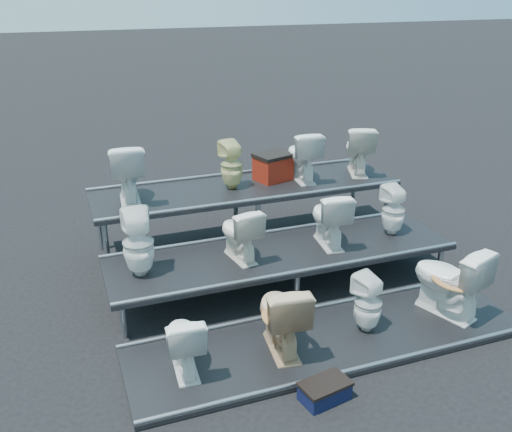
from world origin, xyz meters
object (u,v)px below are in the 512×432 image
object	(u,v)px
toilet_4	(138,243)
step_stool	(325,392)
toilet_1	(281,315)
toilet_6	(329,218)
toilet_9	(232,165)
toilet_7	(394,210)
toilet_3	(449,279)
red_crate	(273,168)
toilet_0	(183,341)
toilet_5	(240,233)
toilet_8	(127,172)
toilet_2	(368,303)
toilet_11	(358,149)
toilet_10	(302,155)

from	to	relation	value
toilet_4	step_stool	distance (m)	2.55
toilet_1	toilet_6	size ratio (longest dim) A/B	1.11
toilet_1	toilet_9	bearing A→B (deg)	-90.76
toilet_7	toilet_3	bearing A→B (deg)	82.69
toilet_7	red_crate	bearing A→B (deg)	-55.61
toilet_3	step_stool	size ratio (longest dim) A/B	1.93
toilet_0	red_crate	world-z (taller)	red_crate
toilet_5	toilet_6	size ratio (longest dim) A/B	0.93
toilet_8	red_crate	xyz separation A→B (m)	(2.05, 0.13, -0.22)
toilet_4	toilet_2	bearing A→B (deg)	151.56
toilet_2	toilet_5	xyz separation A→B (m)	(-0.98, 1.30, 0.40)
toilet_7	red_crate	size ratio (longest dim) A/B	1.39
toilet_4	toilet_11	world-z (taller)	toilet_11
toilet_7	red_crate	world-z (taller)	red_crate
toilet_5	step_stool	distance (m)	2.19
toilet_4	toilet_11	xyz separation A→B (m)	(3.43, 1.30, 0.38)
toilet_1	step_stool	distance (m)	0.86
toilet_1	toilet_8	distance (m)	2.92
toilet_7	toilet_9	bearing A→B (deg)	-39.50
toilet_2	toilet_4	bearing A→B (deg)	-48.19
toilet_8	toilet_9	distance (m)	1.39
toilet_8	toilet_1	bearing A→B (deg)	116.82
toilet_0	toilet_11	bearing A→B (deg)	-137.69
toilet_7	toilet_10	world-z (taller)	toilet_10
toilet_9	toilet_2	bearing A→B (deg)	95.90
toilet_9	toilet_11	distance (m)	1.94
step_stool	toilet_2	bearing A→B (deg)	30.54
toilet_10	toilet_11	size ratio (longest dim) A/B	0.99
toilet_2	step_stool	world-z (taller)	toilet_2
toilet_5	toilet_11	xyz separation A→B (m)	(2.27, 1.30, 0.43)
toilet_4	red_crate	size ratio (longest dim) A/B	1.64
toilet_1	toilet_3	size ratio (longest dim) A/B	0.94
toilet_6	step_stool	world-z (taller)	toilet_6
red_crate	toilet_8	bearing A→B (deg)	166.70
toilet_5	toilet_7	world-z (taller)	toilet_5
toilet_11	red_crate	bearing A→B (deg)	14.65
toilet_10	red_crate	size ratio (longest dim) A/B	1.54
red_crate	toilet_11	bearing A→B (deg)	-22.99
toilet_5	toilet_7	size ratio (longest dim) A/B	1.01
toilet_7	toilet_0	bearing A→B (deg)	20.11
toilet_5	toilet_0	bearing A→B (deg)	43.97
toilet_5	toilet_11	world-z (taller)	toilet_11
toilet_3	toilet_0	bearing A→B (deg)	-19.40
toilet_8	toilet_2	bearing A→B (deg)	132.81
toilet_1	red_crate	xyz separation A→B (m)	(0.99, 2.73, 0.58)
toilet_4	toilet_11	distance (m)	3.69
toilet_1	step_stool	bearing A→B (deg)	104.59
toilet_6	toilet_8	size ratio (longest dim) A/B	0.91
toilet_7	toilet_10	xyz separation A→B (m)	(-0.70, 1.30, 0.43)
step_stool	toilet_11	bearing A→B (deg)	46.36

